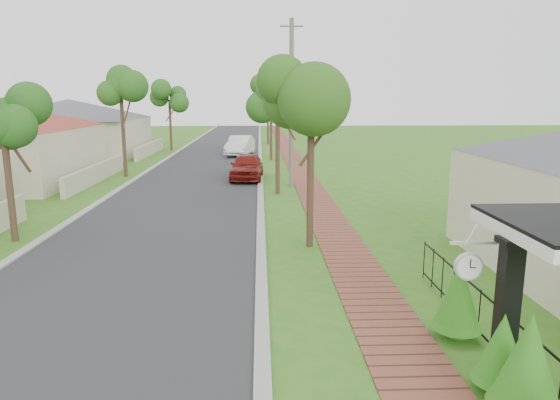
# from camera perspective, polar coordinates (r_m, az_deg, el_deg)

# --- Properties ---
(ground) EXTENTS (160.00, 160.00, 0.00)m
(ground) POSITION_cam_1_polar(r_m,az_deg,el_deg) (9.50, -6.15, -17.69)
(ground) COLOR #346D1A
(ground) RESTS_ON ground
(road) EXTENTS (7.00, 120.00, 0.02)m
(road) POSITION_cam_1_polar(r_m,az_deg,el_deg) (28.88, -9.53, 2.12)
(road) COLOR #28282B
(road) RESTS_ON ground
(kerb_right) EXTENTS (0.30, 120.00, 0.10)m
(kerb_right) POSITION_cam_1_polar(r_m,az_deg,el_deg) (28.65, -2.26, 2.20)
(kerb_right) COLOR #9E9E99
(kerb_right) RESTS_ON ground
(kerb_left) EXTENTS (0.30, 120.00, 0.10)m
(kerb_left) POSITION_cam_1_polar(r_m,az_deg,el_deg) (29.56, -16.57, 2.02)
(kerb_left) COLOR #9E9E99
(kerb_left) RESTS_ON ground
(sidewalk) EXTENTS (1.50, 120.00, 0.03)m
(sidewalk) POSITION_cam_1_polar(r_m,az_deg,el_deg) (28.77, 2.93, 2.23)
(sidewalk) COLOR brown
(sidewalk) RESTS_ON ground
(porch_post) EXTENTS (0.48, 0.48, 2.52)m
(porch_post) POSITION_cam_1_polar(r_m,az_deg,el_deg) (8.97, 24.39, -12.56)
(porch_post) COLOR black
(porch_post) RESTS_ON ground
(picket_fence) EXTENTS (0.03, 8.02, 1.00)m
(picket_fence) POSITION_cam_1_polar(r_m,az_deg,el_deg) (10.17, 23.37, -13.22)
(picket_fence) COLOR black
(picket_fence) RESTS_ON ground
(street_trees) EXTENTS (10.70, 37.65, 5.89)m
(street_trees) POSITION_cam_1_polar(r_m,az_deg,el_deg) (35.29, -8.19, 11.24)
(street_trees) COLOR #382619
(street_trees) RESTS_ON ground
(hedge_row) EXTENTS (0.92, 4.58, 1.74)m
(hedge_row) POSITION_cam_1_polar(r_m,az_deg,el_deg) (8.79, 24.67, -15.64)
(hedge_row) COLOR #216213
(hedge_row) RESTS_ON ground
(far_house_grey) EXTENTS (15.56, 15.56, 4.60)m
(far_house_grey) POSITION_cam_1_polar(r_m,az_deg,el_deg) (45.12, -22.77, 7.71)
(far_house_grey) COLOR beige
(far_house_grey) RESTS_ON ground
(parked_car_red) EXTENTS (2.00, 4.53, 1.52)m
(parked_car_red) POSITION_cam_1_polar(r_m,az_deg,el_deg) (29.11, -3.81, 3.84)
(parked_car_red) COLOR maroon
(parked_car_red) RESTS_ON ground
(parked_car_white) EXTENTS (2.45, 5.06, 1.60)m
(parked_car_white) POSITION_cam_1_polar(r_m,az_deg,el_deg) (41.68, -4.59, 6.19)
(parked_car_white) COLOR white
(parked_car_white) RESTS_ON ground
(near_tree) EXTENTS (2.22, 2.22, 5.69)m
(near_tree) POSITION_cam_1_polar(r_m,az_deg,el_deg) (15.36, 3.60, 11.16)
(near_tree) COLOR #382619
(near_tree) RESTS_ON ground
(utility_pole) EXTENTS (1.20, 0.24, 8.63)m
(utility_pole) POSITION_cam_1_polar(r_m,az_deg,el_deg) (26.48, 1.31, 10.95)
(utility_pole) COLOR #6D5E55
(utility_pole) RESTS_ON ground
(station_clock) EXTENTS (0.78, 0.13, 0.66)m
(station_clock) POSITION_cam_1_polar(r_m,az_deg,el_deg) (8.82, 20.78, -6.93)
(station_clock) COLOR silver
(station_clock) RESTS_ON ground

